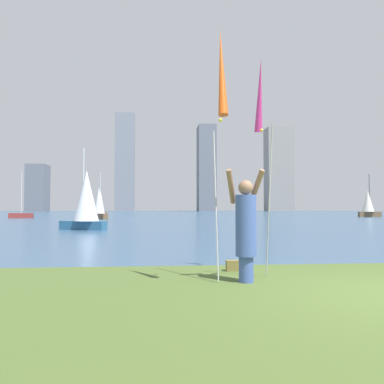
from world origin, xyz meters
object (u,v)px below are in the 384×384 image
object	(u,v)px
kite_flag_left	(221,77)
sailboat_1	(21,215)
person	(246,226)
bag	(233,266)
sailboat_3	(99,202)
sailboat_5	(368,203)
sailboat_4	(100,207)
kite_flag_right	(260,100)
sailboat_2	(86,199)

from	to	relation	value
kite_flag_left	sailboat_1	bearing A→B (deg)	113.20
person	kite_flag_left	size ratio (longest dim) A/B	0.46
bag	sailboat_3	size ratio (longest dim) A/B	0.06
kite_flag_left	sailboat_5	distance (m)	48.04
person	sailboat_3	size ratio (longest dim) A/B	0.40
bag	sailboat_4	world-z (taller)	sailboat_4
sailboat_3	sailboat_4	world-z (taller)	sailboat_3
kite_flag_left	sailboat_4	xyz separation A→B (m)	(-8.89, 45.56, -2.12)
person	sailboat_4	size ratio (longest dim) A/B	0.57
bag	sailboat_5	world-z (taller)	sailboat_5
person	sailboat_5	world-z (taller)	sailboat_5
sailboat_4	kite_flag_right	bearing A→B (deg)	-77.46
kite_flag_left	sailboat_4	world-z (taller)	kite_flag_left
kite_flag_right	sailboat_3	world-z (taller)	sailboat_3
kite_flag_left	sailboat_1	distance (m)	42.73
kite_flag_right	sailboat_4	distance (m)	45.47
bag	person	bearing A→B (deg)	-89.64
sailboat_2	sailboat_3	bearing A→B (deg)	96.51
kite_flag_right	person	bearing A→B (deg)	-120.93
sailboat_3	bag	bearing A→B (deg)	-76.77
person	sailboat_2	bearing A→B (deg)	91.87
sailboat_4	kite_flag_left	bearing A→B (deg)	-78.96
bag	kite_flag_left	bearing A→B (deg)	-107.07
sailboat_4	person	bearing A→B (deg)	-78.26
kite_flag_left	sailboat_3	world-z (taller)	sailboat_3
kite_flag_left	sailboat_4	size ratio (longest dim) A/B	1.23
sailboat_1	sailboat_3	xyz separation A→B (m)	(9.53, -4.69, 1.49)
sailboat_3	sailboat_4	xyz separation A→B (m)	(-1.63, 11.07, -0.54)
kite_flag_right	bag	distance (m)	3.36
sailboat_4	bag	bearing A→B (deg)	-77.98
kite_flag_left	sailboat_3	distance (m)	35.28
kite_flag_right	sailboat_5	world-z (taller)	sailboat_5
sailboat_4	sailboat_2	bearing A→B (deg)	-82.79
sailboat_3	sailboat_5	size ratio (longest dim) A/B	0.89
sailboat_1	sailboat_3	distance (m)	10.72
kite_flag_right	sailboat_2	world-z (taller)	sailboat_2
person	kite_flag_left	xyz separation A→B (m)	(-0.49, -0.41, 2.46)
kite_flag_left	sailboat_5	size ratio (longest dim) A/B	0.77
kite_flag_right	bag	bearing A→B (deg)	145.64
person	kite_flag_left	distance (m)	2.54
kite_flag_right	sailboat_1	world-z (taller)	sailboat_1
kite_flag_left	sailboat_4	distance (m)	46.47
sailboat_2	sailboat_5	world-z (taller)	sailboat_5
sailboat_3	kite_flag_right	bearing A→B (deg)	-76.10
sailboat_3	person	bearing A→B (deg)	-77.19
person	sailboat_1	size ratio (longest dim) A/B	0.36
bag	sailboat_1	world-z (taller)	sailboat_1
person	sailboat_5	size ratio (longest dim) A/B	0.36
kite_flag_left	sailboat_2	size ratio (longest dim) A/B	0.92
sailboat_1	sailboat_5	distance (m)	42.45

